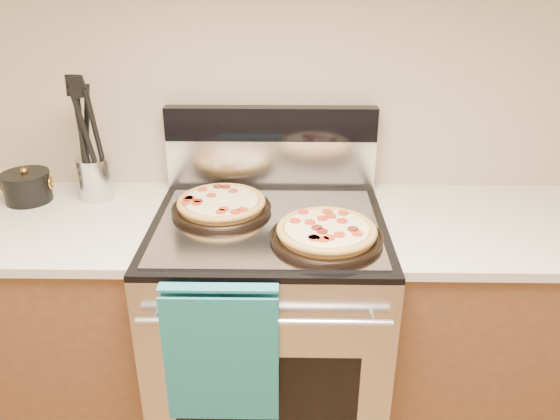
{
  "coord_description": "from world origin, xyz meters",
  "views": [
    {
      "loc": [
        0.06,
        0.06,
        1.71
      ],
      "look_at": [
        0.04,
        1.55,
        1.01
      ],
      "focal_mm": 35.0,
      "sensor_mm": 36.0,
      "label": 1
    }
  ],
  "objects_px": {
    "pepperoni_pizza_back": "(221,205)",
    "pepperoni_pizza_front": "(327,233)",
    "saucepan": "(27,188)",
    "utensil_crock": "(96,178)",
    "range_body": "(270,338)"
  },
  "relations": [
    {
      "from": "range_body",
      "to": "pepperoni_pizza_front",
      "type": "xyz_separation_m",
      "value": [
        0.18,
        -0.13,
        0.5
      ]
    },
    {
      "from": "pepperoni_pizza_back",
      "to": "saucepan",
      "type": "height_order",
      "value": "saucepan"
    },
    {
      "from": "range_body",
      "to": "pepperoni_pizza_back",
      "type": "bearing_deg",
      "value": 156.35
    },
    {
      "from": "utensil_crock",
      "to": "range_body",
      "type": "bearing_deg",
      "value": -18.57
    },
    {
      "from": "range_body",
      "to": "saucepan",
      "type": "xyz_separation_m",
      "value": [
        -0.86,
        0.18,
        0.51
      ]
    },
    {
      "from": "pepperoni_pizza_back",
      "to": "pepperoni_pizza_front",
      "type": "xyz_separation_m",
      "value": [
        0.34,
        -0.2,
        0.0
      ]
    },
    {
      "from": "utensil_crock",
      "to": "saucepan",
      "type": "height_order",
      "value": "utensil_crock"
    },
    {
      "from": "range_body",
      "to": "saucepan",
      "type": "height_order",
      "value": "saucepan"
    },
    {
      "from": "utensil_crock",
      "to": "pepperoni_pizza_front",
      "type": "bearing_deg",
      "value": -22.9
    },
    {
      "from": "range_body",
      "to": "utensil_crock",
      "type": "distance_m",
      "value": 0.85
    },
    {
      "from": "utensil_crock",
      "to": "saucepan",
      "type": "relative_size",
      "value": 0.95
    },
    {
      "from": "pepperoni_pizza_front",
      "to": "utensil_crock",
      "type": "height_order",
      "value": "utensil_crock"
    },
    {
      "from": "pepperoni_pizza_front",
      "to": "saucepan",
      "type": "relative_size",
      "value": 2.12
    },
    {
      "from": "pepperoni_pizza_front",
      "to": "saucepan",
      "type": "bearing_deg",
      "value": 163.54
    },
    {
      "from": "pepperoni_pizza_back",
      "to": "pepperoni_pizza_front",
      "type": "distance_m",
      "value": 0.39
    }
  ]
}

